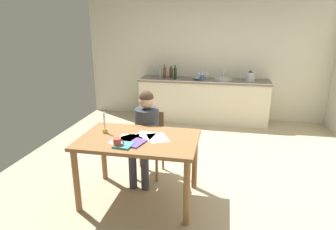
{
  "coord_description": "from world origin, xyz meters",
  "views": [
    {
      "loc": [
        0.46,
        -3.84,
        2.01
      ],
      "look_at": [
        -0.28,
        -0.19,
        0.85
      ],
      "focal_mm": 31.27,
      "sensor_mm": 36.0,
      "label": 1
    }
  ],
  "objects_px": {
    "bottle_sauce": "(175,73)",
    "teacup_on_counter": "(202,78)",
    "coffee_mug": "(117,143)",
    "mixing_bowl": "(197,78)",
    "bottle_wine_red": "(171,73)",
    "bottle_vinegar": "(165,72)",
    "bottle_oil": "(160,73)",
    "dining_table": "(139,147)",
    "chair_at_table": "(149,140)",
    "book_cookery": "(136,143)",
    "stovetop_kettle": "(250,76)",
    "book_magazine": "(124,145)",
    "wine_glass_near_sink": "(207,73)",
    "wine_glass_by_kettle": "(202,73)",
    "person_seated": "(146,130)",
    "sink_unit": "(223,79)",
    "candlestick": "(105,127)",
    "wine_glass_back_left": "(198,73)"
  },
  "relations": [
    {
      "from": "person_seated",
      "to": "mixing_bowl",
      "type": "height_order",
      "value": "person_seated"
    },
    {
      "from": "bottle_oil",
      "to": "bottle_wine_red",
      "type": "height_order",
      "value": "bottle_oil"
    },
    {
      "from": "bottle_sauce",
      "to": "chair_at_table",
      "type": "bearing_deg",
      "value": -88.55
    },
    {
      "from": "bottle_sauce",
      "to": "teacup_on_counter",
      "type": "xyz_separation_m",
      "value": [
        0.57,
        -0.08,
        -0.07
      ]
    },
    {
      "from": "candlestick",
      "to": "sink_unit",
      "type": "height_order",
      "value": "sink_unit"
    },
    {
      "from": "chair_at_table",
      "to": "book_magazine",
      "type": "height_order",
      "value": "chair_at_table"
    },
    {
      "from": "book_cookery",
      "to": "mixing_bowl",
      "type": "xyz_separation_m",
      "value": [
        0.32,
        3.23,
        0.15
      ]
    },
    {
      "from": "bottle_oil",
      "to": "bottle_sauce",
      "type": "height_order",
      "value": "bottle_sauce"
    },
    {
      "from": "bottle_oil",
      "to": "bottle_sauce",
      "type": "relative_size",
      "value": 0.94
    },
    {
      "from": "coffee_mug",
      "to": "bottle_vinegar",
      "type": "distance_m",
      "value": 3.39
    },
    {
      "from": "book_magazine",
      "to": "book_cookery",
      "type": "distance_m",
      "value": 0.14
    },
    {
      "from": "book_magazine",
      "to": "stovetop_kettle",
      "type": "relative_size",
      "value": 0.82
    },
    {
      "from": "wine_glass_by_kettle",
      "to": "mixing_bowl",
      "type": "bearing_deg",
      "value": -109.32
    },
    {
      "from": "candlestick",
      "to": "teacup_on_counter",
      "type": "relative_size",
      "value": 2.26
    },
    {
      "from": "coffee_mug",
      "to": "sink_unit",
      "type": "xyz_separation_m",
      "value": [
        1.02,
        3.41,
        0.1
      ]
    },
    {
      "from": "bottle_wine_red",
      "to": "mixing_bowl",
      "type": "bearing_deg",
      "value": -14.64
    },
    {
      "from": "wine_glass_back_left",
      "to": "teacup_on_counter",
      "type": "distance_m",
      "value": 0.32
    },
    {
      "from": "bottle_vinegar",
      "to": "mixing_bowl",
      "type": "relative_size",
      "value": 1.57
    },
    {
      "from": "wine_glass_near_sink",
      "to": "bottle_vinegar",
      "type": "bearing_deg",
      "value": -168.25
    },
    {
      "from": "chair_at_table",
      "to": "teacup_on_counter",
      "type": "height_order",
      "value": "teacup_on_counter"
    },
    {
      "from": "bottle_sauce",
      "to": "wine_glass_by_kettle",
      "type": "relative_size",
      "value": 1.89
    },
    {
      "from": "mixing_bowl",
      "to": "stovetop_kettle",
      "type": "height_order",
      "value": "stovetop_kettle"
    },
    {
      "from": "book_magazine",
      "to": "book_cookery",
      "type": "xyz_separation_m",
      "value": [
        0.11,
        0.09,
        -0.0
      ]
    },
    {
      "from": "candlestick",
      "to": "bottle_oil",
      "type": "xyz_separation_m",
      "value": [
        -0.02,
        3.05,
        0.16
      ]
    },
    {
      "from": "book_cookery",
      "to": "book_magazine",
      "type": "bearing_deg",
      "value": -125.93
    },
    {
      "from": "candlestick",
      "to": "person_seated",
      "type": "bearing_deg",
      "value": 50.21
    },
    {
      "from": "bottle_sauce",
      "to": "wine_glass_back_left",
      "type": "height_order",
      "value": "bottle_sauce"
    },
    {
      "from": "book_magazine",
      "to": "sink_unit",
      "type": "height_order",
      "value": "sink_unit"
    },
    {
      "from": "sink_unit",
      "to": "bottle_oil",
      "type": "bearing_deg",
      "value": -179.9
    },
    {
      "from": "candlestick",
      "to": "wine_glass_back_left",
      "type": "xyz_separation_m",
      "value": [
        0.78,
        3.2,
        0.16
      ]
    },
    {
      "from": "book_cookery",
      "to": "bottle_oil",
      "type": "height_order",
      "value": "bottle_oil"
    },
    {
      "from": "stovetop_kettle",
      "to": "wine_glass_by_kettle",
      "type": "relative_size",
      "value": 1.43
    },
    {
      "from": "chair_at_table",
      "to": "mixing_bowl",
      "type": "xyz_separation_m",
      "value": [
        0.4,
        2.4,
        0.46
      ]
    },
    {
      "from": "sink_unit",
      "to": "wine_glass_by_kettle",
      "type": "height_order",
      "value": "sink_unit"
    },
    {
      "from": "coffee_mug",
      "to": "mixing_bowl",
      "type": "distance_m",
      "value": 3.38
    },
    {
      "from": "stovetop_kettle",
      "to": "wine_glass_back_left",
      "type": "bearing_deg",
      "value": 171.96
    },
    {
      "from": "person_seated",
      "to": "bottle_oil",
      "type": "bearing_deg",
      "value": 98.55
    },
    {
      "from": "bottle_sauce",
      "to": "coffee_mug",
      "type": "bearing_deg",
      "value": -90.39
    },
    {
      "from": "bottle_wine_red",
      "to": "bottle_vinegar",
      "type": "bearing_deg",
      "value": -133.69
    },
    {
      "from": "coffee_mug",
      "to": "bottle_oil",
      "type": "height_order",
      "value": "bottle_oil"
    },
    {
      "from": "dining_table",
      "to": "chair_at_table",
      "type": "bearing_deg",
      "value": 95.15
    },
    {
      "from": "wine_glass_near_sink",
      "to": "wine_glass_by_kettle",
      "type": "height_order",
      "value": "same"
    },
    {
      "from": "book_magazine",
      "to": "wine_glass_near_sink",
      "type": "height_order",
      "value": "wine_glass_near_sink"
    },
    {
      "from": "book_cookery",
      "to": "wine_glass_near_sink",
      "type": "bearing_deg",
      "value": 96.2
    },
    {
      "from": "dining_table",
      "to": "bottle_vinegar",
      "type": "xyz_separation_m",
      "value": [
        -0.35,
        3.1,
        0.36
      ]
    },
    {
      "from": "bottle_wine_red",
      "to": "wine_glass_by_kettle",
      "type": "height_order",
      "value": "bottle_wine_red"
    },
    {
      "from": "dining_table",
      "to": "book_cookery",
      "type": "bearing_deg",
      "value": -81.32
    },
    {
      "from": "book_magazine",
      "to": "bottle_vinegar",
      "type": "distance_m",
      "value": 3.37
    },
    {
      "from": "person_seated",
      "to": "sink_unit",
      "type": "relative_size",
      "value": 3.32
    },
    {
      "from": "wine_glass_by_kettle",
      "to": "bottle_sauce",
      "type": "bearing_deg",
      "value": -157.33
    }
  ]
}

